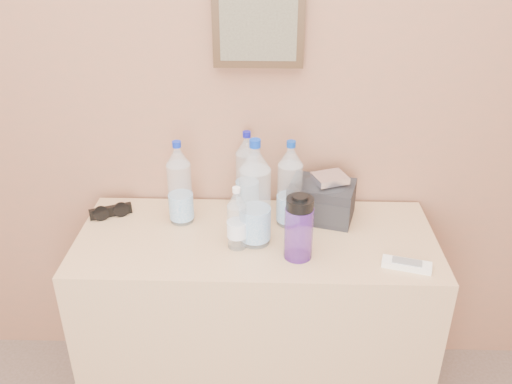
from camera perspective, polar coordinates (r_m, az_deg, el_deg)
picture_frame at (r=1.83m, az=0.26°, el=16.78°), size 0.30×0.03×0.25m
dresser at (r=2.08m, az=0.01°, el=-13.53°), size 1.22×0.51×0.76m
pet_large_a at (r=1.89m, az=-8.02°, el=0.53°), size 0.08×0.08×0.31m
pet_large_b at (r=1.96m, az=-0.95°, el=1.87°), size 0.08×0.08×0.30m
pet_large_c at (r=1.86m, az=3.57°, el=0.41°), size 0.08×0.08×0.31m
pet_large_d at (r=1.74m, az=-0.10°, el=-0.72°), size 0.10×0.10×0.37m
pet_small at (r=1.75m, az=-2.02°, el=-3.09°), size 0.06×0.06×0.22m
nalgene_bottle at (r=1.70m, az=4.53°, el=-3.72°), size 0.09×0.09×0.22m
sunglasses at (r=2.02m, az=-15.05°, el=-1.97°), size 0.16×0.11×0.04m
ac_remote at (r=1.76m, az=15.57°, el=-7.39°), size 0.16×0.09×0.02m
toiletry_bag at (r=1.93m, az=6.92°, el=-0.66°), size 0.26×0.21×0.15m
foil_packet at (r=1.88m, az=7.79°, el=1.46°), size 0.13×0.12×0.02m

